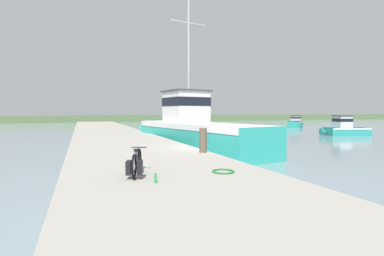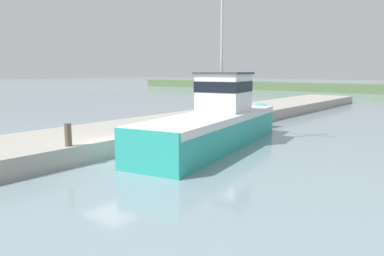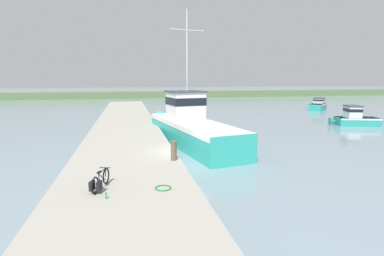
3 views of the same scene
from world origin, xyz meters
TOP-DOWN VIEW (x-y plane):
  - ground_plane at (0.00, 0.00)m, footprint 320.00×320.00m
  - dock_pier at (-3.53, 0.00)m, footprint 5.71×80.00m
  - fishing_boat_main at (1.45, 6.21)m, footprint 5.38×15.08m
  - mooring_post at (-1.03, -1.76)m, footprint 0.31×0.31m

SIDE VIEW (x-z plane):
  - ground_plane at x=0.00m, z-range 0.00..0.00m
  - dock_pier at x=-3.53m, z-range 0.00..0.90m
  - fishing_boat_main at x=1.45m, z-range -3.78..6.54m
  - mooring_post at x=-1.03m, z-range 0.90..1.93m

